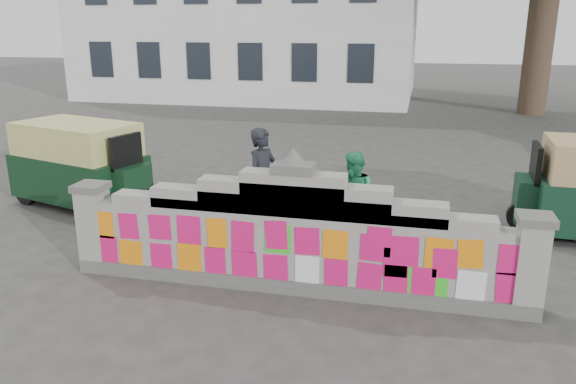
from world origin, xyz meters
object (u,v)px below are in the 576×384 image
cyclist_bike (264,217)px  cyclist_rider (263,197)px  rickshaw_left (81,163)px  pedestrian (353,198)px

cyclist_bike → cyclist_rider: 0.36m
rickshaw_left → pedestrian: bearing=8.3°
cyclist_bike → cyclist_rider: bearing=-66.0°
pedestrian → rickshaw_left: bearing=-129.9°
cyclist_bike → pedestrian: bearing=-43.5°
pedestrian → cyclist_rider: bearing=-99.4°
cyclist_rider → cyclist_bike: bearing=114.0°
pedestrian → rickshaw_left: 5.64m
cyclist_rider → rickshaw_left: (-4.19, 1.37, 0.00)m
rickshaw_left → cyclist_bike: bearing=-1.7°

